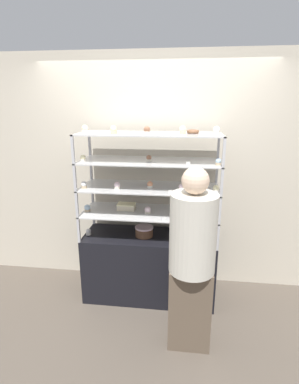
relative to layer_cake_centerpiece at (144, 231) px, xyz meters
name	(u,v)px	position (x,y,z in m)	size (l,w,h in m)	color
ground_plane	(150,294)	(0.05, 0.02, -0.77)	(20.00, 20.00, 0.00)	brown
back_wall	(154,174)	(0.05, 0.42, 0.53)	(8.00, 0.05, 2.60)	beige
display_base	(150,266)	(0.05, 0.02, -0.41)	(1.39, 0.52, 0.72)	black
display_riser_lower	(150,213)	(0.05, 0.02, 0.20)	(1.39, 0.52, 0.27)	#B7B7BC
display_riser_middle	(150,188)	(0.05, 0.02, 0.47)	(1.39, 0.52, 0.27)	#B7B7BC
display_riser_upper	(150,162)	(0.05, 0.02, 0.74)	(1.39, 0.52, 0.27)	#B7B7BC
display_riser_top	(150,135)	(0.05, 0.02, 1.00)	(1.39, 0.52, 0.27)	#B7B7BC
layer_cake_centerpiece	(144,231)	(0.00, 0.00, 0.00)	(0.19, 0.19, 0.11)	brown
sheet_cake_frosted	(127,207)	(-0.20, 0.06, 0.25)	(0.19, 0.12, 0.07)	beige
cupcake_0	(88,232)	(-0.60, -0.04, -0.02)	(0.05, 0.05, 0.07)	white
cupcake_1	(212,241)	(0.69, -0.11, -0.02)	(0.05, 0.05, 0.07)	beige
price_tag_0	(192,246)	(0.50, -0.22, -0.03)	(0.04, 0.00, 0.04)	white
cupcake_2	(87,208)	(-0.59, -0.04, 0.25)	(0.06, 0.06, 0.07)	#CCB28C
cupcake_3	(148,210)	(0.04, -0.03, 0.25)	(0.06, 0.06, 0.07)	beige
cupcake_4	(180,213)	(0.37, -0.07, 0.25)	(0.06, 0.06, 0.07)	beige
cupcake_5	(213,213)	(0.69, -0.04, 0.25)	(0.06, 0.06, 0.07)	white
price_tag_1	(164,219)	(0.23, -0.22, 0.24)	(0.04, 0.00, 0.04)	white
cupcake_6	(84,185)	(-0.59, -0.11, 0.52)	(0.06, 0.06, 0.07)	#CCB28C
cupcake_7	(117,186)	(-0.26, -0.09, 0.52)	(0.06, 0.06, 0.07)	beige
cupcake_8	(150,185)	(0.06, -0.03, 0.52)	(0.06, 0.06, 0.07)	white
cupcake_9	(182,187)	(0.38, -0.08, 0.52)	(0.06, 0.06, 0.07)	#CCB28C
cupcake_10	(216,189)	(0.70, -0.09, 0.52)	(0.06, 0.06, 0.07)	white
price_tag_2	(170,192)	(0.28, -0.22, 0.50)	(0.04, 0.00, 0.04)	white
cupcake_11	(83,158)	(-0.58, -0.09, 0.78)	(0.05, 0.05, 0.06)	beige
cupcake_12	(149,158)	(0.06, -0.03, 0.78)	(0.05, 0.05, 0.06)	beige
cupcake_13	(218,162)	(0.71, -0.12, 0.78)	(0.05, 0.05, 0.06)	#CCB28C
price_tag_3	(188,164)	(0.43, -0.22, 0.77)	(0.04, 0.00, 0.04)	white
cupcake_14	(85,129)	(-0.57, -0.04, 1.06)	(0.06, 0.06, 0.08)	white
cupcake_15	(114,130)	(-0.27, -0.09, 1.06)	(0.06, 0.06, 0.08)	#CCB28C
cupcake_16	(147,131)	(0.05, -0.12, 1.06)	(0.06, 0.06, 0.08)	white
cupcake_17	(183,130)	(0.37, -0.03, 1.06)	(0.06, 0.06, 0.08)	#CCB28C
cupcake_18	(217,131)	(0.68, -0.04, 1.06)	(0.06, 0.06, 0.08)	beige
price_tag_4	(178,134)	(0.33, -0.22, 1.04)	(0.04, 0.00, 0.04)	white
donut_glazed	(193,132)	(0.47, 0.05, 1.04)	(0.12, 0.12, 0.03)	brown
customer_figure	(192,258)	(0.49, -0.66, 0.09)	(0.38, 0.38, 1.62)	brown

